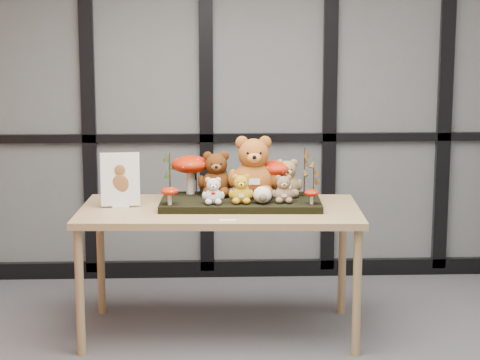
{
  "coord_description": "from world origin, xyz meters",
  "views": [
    {
      "loc": [
        -0.47,
        -3.82,
        1.87
      ],
      "look_at": [
        -0.26,
        1.22,
        0.96
      ],
      "focal_mm": 65.0,
      "sensor_mm": 36.0,
      "label": 1
    }
  ],
  "objects_px": {
    "diorama_tray": "(241,202)",
    "bear_pooh_yellow": "(253,163)",
    "bear_small_yellow": "(241,187)",
    "mushroom_front_right": "(312,196)",
    "plush_cream_hedgehog": "(262,194)",
    "bear_tan_back": "(287,176)",
    "mushroom_front_left": "(170,195)",
    "bear_white_bow": "(213,189)",
    "bear_beige_small": "(284,187)",
    "display_table": "(220,219)",
    "bear_brown_medium": "(216,171)",
    "mushroom_back_right": "(277,176)",
    "sign_holder": "(120,182)",
    "mushroom_back_left": "(190,173)"
  },
  "relations": [
    {
      "from": "bear_tan_back",
      "to": "sign_holder",
      "type": "height_order",
      "value": "sign_holder"
    },
    {
      "from": "bear_beige_small",
      "to": "bear_small_yellow",
      "type": "bearing_deg",
      "value": -174.78
    },
    {
      "from": "bear_pooh_yellow",
      "to": "bear_brown_medium",
      "type": "distance_m",
      "value": 0.24
    },
    {
      "from": "bear_small_yellow",
      "to": "sign_holder",
      "type": "xyz_separation_m",
      "value": [
        -0.72,
        0.11,
        0.02
      ]
    },
    {
      "from": "plush_cream_hedgehog",
      "to": "mushroom_front_left",
      "type": "bearing_deg",
      "value": -175.2
    },
    {
      "from": "plush_cream_hedgehog",
      "to": "bear_tan_back",
      "type": "bearing_deg",
      "value": 54.75
    },
    {
      "from": "plush_cream_hedgehog",
      "to": "sign_holder",
      "type": "height_order",
      "value": "sign_holder"
    },
    {
      "from": "bear_brown_medium",
      "to": "sign_holder",
      "type": "xyz_separation_m",
      "value": [
        -0.58,
        -0.13,
        -0.04
      ]
    },
    {
      "from": "bear_beige_small",
      "to": "mushroom_front_left",
      "type": "distance_m",
      "value": 0.68
    },
    {
      "from": "mushroom_back_left",
      "to": "mushroom_front_right",
      "type": "bearing_deg",
      "value": -26.24
    },
    {
      "from": "bear_beige_small",
      "to": "mushroom_front_left",
      "type": "xyz_separation_m",
      "value": [
        -0.67,
        -0.04,
        -0.03
      ]
    },
    {
      "from": "display_table",
      "to": "bear_pooh_yellow",
      "type": "relative_size",
      "value": 4.13
    },
    {
      "from": "bear_small_yellow",
      "to": "mushroom_front_right",
      "type": "xyz_separation_m",
      "value": [
        0.41,
        -0.05,
        -0.05
      ]
    },
    {
      "from": "bear_brown_medium",
      "to": "sign_holder",
      "type": "bearing_deg",
      "value": -164.31
    },
    {
      "from": "bear_brown_medium",
      "to": "bear_beige_small",
      "type": "relative_size",
      "value": 1.67
    },
    {
      "from": "bear_tan_back",
      "to": "bear_beige_small",
      "type": "xyz_separation_m",
      "value": [
        -0.04,
        -0.19,
        -0.04
      ]
    },
    {
      "from": "bear_brown_medium",
      "to": "mushroom_front_right",
      "type": "bearing_deg",
      "value": -25.14
    },
    {
      "from": "bear_tan_back",
      "to": "bear_small_yellow",
      "type": "xyz_separation_m",
      "value": [
        -0.29,
        -0.2,
        -0.03
      ]
    },
    {
      "from": "mushroom_back_right",
      "to": "mushroom_front_left",
      "type": "relative_size",
      "value": 2.11
    },
    {
      "from": "mushroom_back_right",
      "to": "bear_white_bow",
      "type": "bearing_deg",
      "value": -148.87
    },
    {
      "from": "bear_brown_medium",
      "to": "sign_holder",
      "type": "distance_m",
      "value": 0.59
    },
    {
      "from": "bear_pooh_yellow",
      "to": "bear_white_bow",
      "type": "distance_m",
      "value": 0.34
    },
    {
      "from": "mushroom_back_right",
      "to": "sign_holder",
      "type": "xyz_separation_m",
      "value": [
        -0.95,
        -0.12,
        -0.01
      ]
    },
    {
      "from": "diorama_tray",
      "to": "mushroom_front_left",
      "type": "relative_size",
      "value": 8.41
    },
    {
      "from": "bear_white_bow",
      "to": "bear_beige_small",
      "type": "height_order",
      "value": "bear_beige_small"
    },
    {
      "from": "mushroom_back_left",
      "to": "bear_tan_back",
      "type": "bearing_deg",
      "value": -9.62
    },
    {
      "from": "display_table",
      "to": "diorama_tray",
      "type": "distance_m",
      "value": 0.16
    },
    {
      "from": "plush_cream_hedgehog",
      "to": "sign_holder",
      "type": "distance_m",
      "value": 0.86
    },
    {
      "from": "mushroom_back_right",
      "to": "mushroom_front_right",
      "type": "xyz_separation_m",
      "value": [
        0.18,
        -0.28,
        -0.07
      ]
    },
    {
      "from": "bear_small_yellow",
      "to": "mushroom_front_right",
      "type": "bearing_deg",
      "value": -4.67
    },
    {
      "from": "bear_pooh_yellow",
      "to": "display_table",
      "type": "bearing_deg",
      "value": -146.14
    },
    {
      "from": "mushroom_back_left",
      "to": "display_table",
      "type": "bearing_deg",
      "value": -53.66
    },
    {
      "from": "bear_tan_back",
      "to": "mushroom_front_left",
      "type": "relative_size",
      "value": 2.21
    },
    {
      "from": "sign_holder",
      "to": "plush_cream_hedgehog",
      "type": "bearing_deg",
      "value": -13.37
    },
    {
      "from": "bear_small_yellow",
      "to": "mushroom_front_right",
      "type": "relative_size",
      "value": 1.97
    },
    {
      "from": "bear_small_yellow",
      "to": "display_table",
      "type": "bearing_deg",
      "value": 157.11
    },
    {
      "from": "display_table",
      "to": "bear_brown_medium",
      "type": "distance_m",
      "value": 0.31
    },
    {
      "from": "diorama_tray",
      "to": "mushroom_front_right",
      "type": "relative_size",
      "value": 9.92
    },
    {
      "from": "bear_small_yellow",
      "to": "mushroom_front_right",
      "type": "height_order",
      "value": "bear_small_yellow"
    },
    {
      "from": "mushroom_back_left",
      "to": "bear_brown_medium",
      "type": "bearing_deg",
      "value": -20.72
    },
    {
      "from": "bear_tan_back",
      "to": "mushroom_front_right",
      "type": "relative_size",
      "value": 2.61
    },
    {
      "from": "bear_pooh_yellow",
      "to": "mushroom_back_left",
      "type": "height_order",
      "value": "bear_pooh_yellow"
    },
    {
      "from": "bear_tan_back",
      "to": "bear_white_bow",
      "type": "bearing_deg",
      "value": -152.22
    },
    {
      "from": "bear_tan_back",
      "to": "mushroom_back_left",
      "type": "distance_m",
      "value": 0.6
    },
    {
      "from": "bear_white_bow",
      "to": "mushroom_front_left",
      "type": "height_order",
      "value": "bear_white_bow"
    },
    {
      "from": "bear_small_yellow",
      "to": "mushroom_back_right",
      "type": "distance_m",
      "value": 0.33
    },
    {
      "from": "diorama_tray",
      "to": "bear_pooh_yellow",
      "type": "xyz_separation_m",
      "value": [
        0.08,
        0.07,
        0.23
      ]
    },
    {
      "from": "bear_tan_back",
      "to": "bear_beige_small",
      "type": "relative_size",
      "value": 1.4
    },
    {
      "from": "bear_small_yellow",
      "to": "mushroom_back_right",
      "type": "xyz_separation_m",
      "value": [
        0.23,
        0.23,
        0.03
      ]
    },
    {
      "from": "plush_cream_hedgehog",
      "to": "mushroom_back_right",
      "type": "distance_m",
      "value": 0.27
    }
  ]
}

